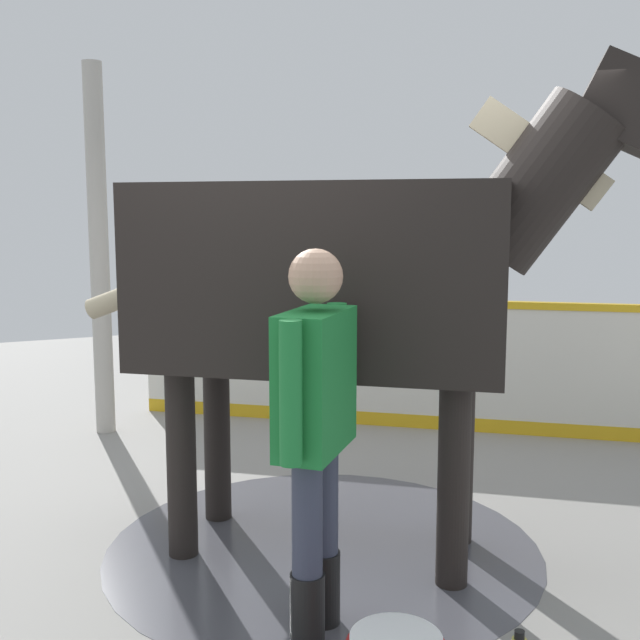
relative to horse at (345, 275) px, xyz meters
The scene contains 6 objects.
ground_plane 1.60m from the horse, 139.75° to the right, with size 16.00×16.00×0.02m, color gray.
wet_patch 1.53m from the horse, 127.93° to the right, with size 2.41×2.41×0.00m, color #4C4C54.
barrier_wall 2.75m from the horse, 144.72° to the left, with size 2.90×3.69×1.13m.
roof_post_far 3.06m from the horse, 164.14° to the right, with size 0.16×0.16×3.08m, color #B7B2A8.
horse is the anchor object (origin of this frame).
handler 1.04m from the horse, 34.31° to the right, with size 0.52×0.50×1.71m.
Camera 1 is at (3.90, -1.50, 1.84)m, focal length 42.44 mm.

